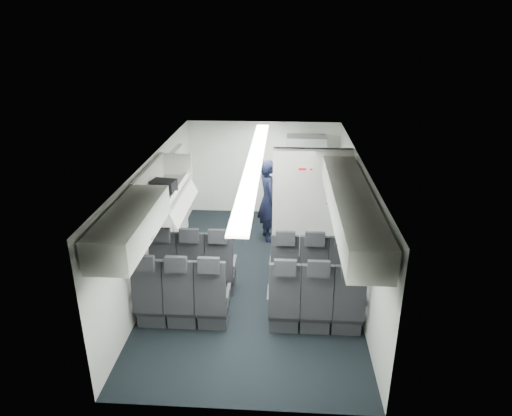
# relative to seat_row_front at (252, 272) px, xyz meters

# --- Properties ---
(cabin_shell) EXTENTS (3.41, 6.01, 2.16)m
(cabin_shell) POSITION_rel_seat_row_front_xyz_m (0.00, 0.53, 0.72)
(cabin_shell) COLOR black
(cabin_shell) RESTS_ON ground
(seat_row_front) EXTENTS (3.33, 0.56, 1.24)m
(seat_row_front) POSITION_rel_seat_row_front_xyz_m (0.00, 0.00, 0.00)
(seat_row_front) COLOR black
(seat_row_front) RESTS_ON cabin_shell
(seat_row_mid) EXTENTS (3.33, 0.56, 1.24)m
(seat_row_mid) POSITION_rel_seat_row_front_xyz_m (0.00, -0.90, 0.00)
(seat_row_mid) COLOR black
(seat_row_mid) RESTS_ON cabin_shell
(overhead_bin_left_rear) EXTENTS (0.53, 1.80, 0.40)m
(overhead_bin_left_rear) POSITION_rel_seat_row_front_xyz_m (-1.40, -1.47, 1.46)
(overhead_bin_left_rear) COLOR silver
(overhead_bin_left_rear) RESTS_ON cabin_shell
(overhead_bin_left_front_open) EXTENTS (0.64, 1.70, 0.72)m
(overhead_bin_left_front_open) POSITION_rel_seat_row_front_xyz_m (-1.44, 0.28, 1.33)
(overhead_bin_left_front_open) COLOR #9E9E93
(overhead_bin_left_front_open) RESTS_ON cabin_shell
(overhead_bin_right_rear) EXTENTS (0.53, 1.80, 0.40)m
(overhead_bin_right_rear) POSITION_rel_seat_row_front_xyz_m (1.40, -1.47, 1.46)
(overhead_bin_right_rear) COLOR silver
(overhead_bin_right_rear) RESTS_ON cabin_shell
(overhead_bin_right_front) EXTENTS (0.53, 1.70, 0.40)m
(overhead_bin_right_front) POSITION_rel_seat_row_front_xyz_m (1.40, 0.28, 1.46)
(overhead_bin_right_front) COLOR silver
(overhead_bin_right_front) RESTS_ON cabin_shell
(bulkhead_partition) EXTENTS (1.40, 0.15, 2.13)m
(bulkhead_partition) POSITION_rel_seat_row_front_xyz_m (0.98, 1.33, 0.67)
(bulkhead_partition) COLOR silver
(bulkhead_partition) RESTS_ON cabin_shell
(galley_unit) EXTENTS (0.85, 0.52, 1.90)m
(galley_unit) POSITION_rel_seat_row_front_xyz_m (0.95, 3.25, 0.55)
(galley_unit) COLOR #939399
(galley_unit) RESTS_ON cabin_shell
(boarding_door) EXTENTS (0.12, 1.27, 1.86)m
(boarding_door) POSITION_rel_seat_row_front_xyz_m (-1.64, 2.09, 0.55)
(boarding_door) COLOR silver
(boarding_door) RESTS_ON cabin_shell
(flight_attendant) EXTENTS (0.58, 0.71, 1.69)m
(flight_attendant) POSITION_rel_seat_row_front_xyz_m (0.17, 2.11, 0.44)
(flight_attendant) COLOR black
(flight_attendant) RESTS_ON ground
(carry_on_bag) EXTENTS (0.41, 0.32, 0.22)m
(carry_on_bag) POSITION_rel_seat_row_front_xyz_m (-1.40, 0.16, 1.38)
(carry_on_bag) COLOR black
(carry_on_bag) RESTS_ON overhead_bin_left_front_open
(papers) EXTENTS (0.18, 0.08, 0.13)m
(papers) POSITION_rel_seat_row_front_xyz_m (0.36, 2.06, 0.67)
(papers) COLOR white
(papers) RESTS_ON flight_attendant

